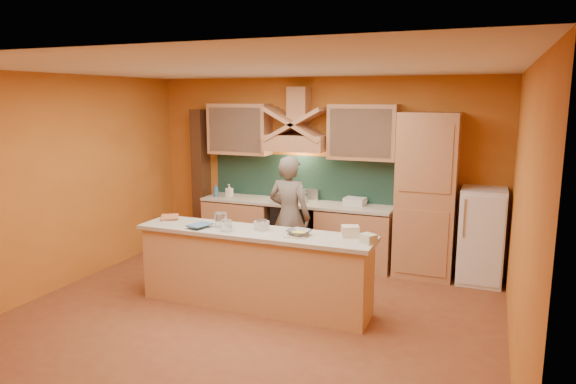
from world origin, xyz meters
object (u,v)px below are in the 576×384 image
at_px(fridge, 481,236).
at_px(stove, 295,231).
at_px(mixing_bowl, 299,233).
at_px(kitchen_scale, 261,225).
at_px(person, 289,216).

bearing_deg(fridge, stove, 180.00).
distance_m(stove, mixing_bowl, 2.12).
bearing_deg(fridge, kitchen_scale, -142.82).
xyz_separation_m(stove, kitchen_scale, (0.27, -1.84, 0.55)).
height_order(fridge, person, person).
bearing_deg(person, stove, -70.06).
bearing_deg(person, mixing_bowl, 121.94).
relative_size(fridge, mixing_bowl, 4.90).
bearing_deg(stove, mixing_bowl, -67.86).
height_order(kitchen_scale, mixing_bowl, kitchen_scale).
distance_m(person, kitchen_scale, 1.14).
xyz_separation_m(fridge, mixing_bowl, (-1.92, -1.90, 0.33)).
bearing_deg(stove, person, -75.60).
height_order(stove, mixing_bowl, mixing_bowl).
distance_m(stove, fridge, 2.71).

